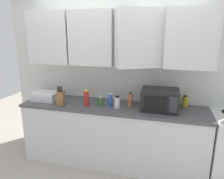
% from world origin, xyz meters
% --- Properties ---
extents(wall_back_with_cabinets, '(3.50, 0.59, 2.60)m').
position_xyz_m(wall_back_with_cabinets, '(0.00, -0.07, 1.58)').
color(wall_back_with_cabinets, silver).
rests_on(wall_back_with_cabinets, ground_plane).
extents(counter_run, '(2.63, 0.63, 0.90)m').
position_xyz_m(counter_run, '(0.00, -0.30, 0.45)').
color(counter_run, silver).
rests_on(counter_run, ground_plane).
extents(microwave, '(0.48, 0.37, 0.28)m').
position_xyz_m(microwave, '(0.65, -0.30, 1.04)').
color(microwave, black).
rests_on(microwave, counter_run).
extents(dish_rack, '(0.38, 0.30, 0.12)m').
position_xyz_m(dish_rack, '(-1.06, -0.30, 0.96)').
color(dish_rack, silver).
rests_on(dish_rack, counter_run).
extents(knife_block, '(0.12, 0.14, 0.29)m').
position_xyz_m(knife_block, '(-0.72, -0.47, 1.00)').
color(knife_block, brown).
rests_on(knife_block, counter_run).
extents(bottle_green_oil, '(0.06, 0.06, 0.14)m').
position_xyz_m(bottle_green_oil, '(-0.16, -0.36, 0.97)').
color(bottle_green_oil, '#386B2D').
rests_on(bottle_green_oil, counter_run).
extents(bottle_red_sauce, '(0.07, 0.07, 0.23)m').
position_xyz_m(bottle_red_sauce, '(-0.35, -0.40, 1.01)').
color(bottle_red_sauce, red).
rests_on(bottle_red_sauce, counter_run).
extents(bottle_spice_jar, '(0.06, 0.06, 0.21)m').
position_xyz_m(bottle_spice_jar, '(0.25, -0.28, 1.00)').
color(bottle_spice_jar, '#BC6638').
rests_on(bottle_spice_jar, counter_run).
extents(bottle_white_jar, '(0.08, 0.08, 0.17)m').
position_xyz_m(bottle_white_jar, '(0.08, -0.37, 0.98)').
color(bottle_white_jar, white).
rests_on(bottle_white_jar, counter_run).
extents(bottle_yellow_mustard, '(0.07, 0.07, 0.16)m').
position_xyz_m(bottle_yellow_mustard, '(0.99, -0.08, 0.97)').
color(bottle_yellow_mustard, gold).
rests_on(bottle_yellow_mustard, counter_run).
extents(bottle_blue_cleaner, '(0.05, 0.05, 0.19)m').
position_xyz_m(bottle_blue_cleaner, '(-0.02, -0.35, 0.99)').
color(bottle_blue_cleaner, '#2D56B7').
rests_on(bottle_blue_cleaner, counter_run).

